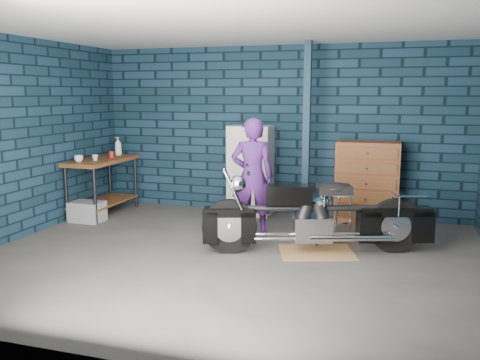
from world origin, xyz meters
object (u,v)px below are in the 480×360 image
object	(u,v)px
person	(252,176)
motorcycle	(318,211)
workbench	(103,187)
tool_chest	(367,182)
locker	(250,170)
shop_stool	(340,216)
storage_bin	(87,212)

from	to	relation	value
person	motorcycle	bearing A→B (deg)	134.10
workbench	tool_chest	xyz separation A→B (m)	(4.12, 0.70, 0.16)
tool_chest	motorcycle	bearing A→B (deg)	-105.97
locker	motorcycle	bearing A→B (deg)	-51.66
workbench	shop_stool	world-z (taller)	workbench
person	storage_bin	world-z (taller)	person
workbench	person	size ratio (longest dim) A/B	0.86
workbench	storage_bin	xyz separation A→B (m)	(0.02, -0.50, -0.30)
tool_chest	shop_stool	distance (m)	1.16
person	locker	size ratio (longest dim) A/B	1.13
workbench	locker	bearing A→B (deg)	16.98
locker	person	bearing A→B (deg)	-72.73
motorcycle	storage_bin	xyz separation A→B (m)	(-3.61, 0.50, -0.38)
motorcycle	shop_stool	size ratio (longest dim) A/B	3.58
person	storage_bin	distance (m)	2.69
person	tool_chest	size ratio (longest dim) A/B	1.31
person	locker	world-z (taller)	person
motorcycle	shop_stool	bearing A→B (deg)	53.56
motorcycle	locker	size ratio (longest dim) A/B	1.67
workbench	motorcycle	xyz separation A→B (m)	(3.63, -1.00, 0.08)
tool_chest	locker	bearing A→B (deg)	180.00
person	tool_chest	bearing A→B (deg)	-158.47
workbench	locker	world-z (taller)	locker
workbench	person	distance (m)	2.68
workbench	shop_stool	size ratio (longest dim) A/B	2.08
motorcycle	tool_chest	world-z (taller)	tool_chest
workbench	motorcycle	size ratio (longest dim) A/B	0.58
storage_bin	shop_stool	size ratio (longest dim) A/B	0.73
storage_bin	shop_stool	bearing A→B (deg)	1.69
locker	shop_stool	bearing A→B (deg)	-35.00
tool_chest	shop_stool	world-z (taller)	tool_chest
storage_bin	locker	bearing A→B (deg)	27.86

